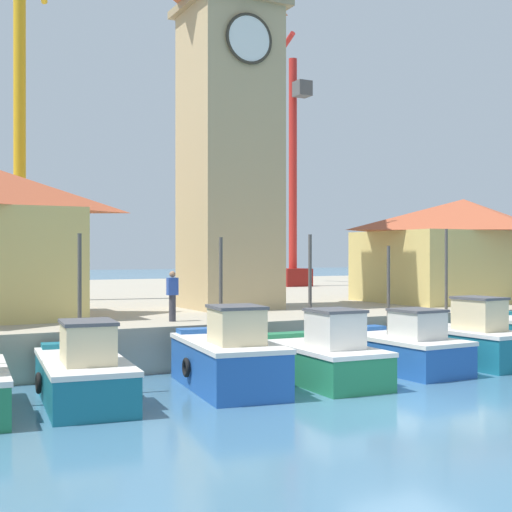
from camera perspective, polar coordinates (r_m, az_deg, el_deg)
The scene contains 12 objects.
ground_plane at distance 17.12m, azimuth 12.11°, elevation -11.86°, with size 300.00×300.00×0.00m, color teal.
quay_wharf at distance 41.56m, azimuth -12.49°, elevation -3.82°, with size 120.00×40.00×1.40m, color #A89E89.
fishing_boat_left_inner at distance 17.88m, azimuth -13.66°, elevation -9.12°, with size 2.45×5.15×4.08m.
fishing_boat_mid_left at distance 18.97m, azimuth -2.28°, elevation -8.24°, with size 2.59×4.82×4.02m.
fishing_boat_center at distance 20.10m, azimuth 5.25°, elevation -8.05°, with size 2.16×4.68×4.13m.
fishing_boat_mid_right at distance 22.38m, azimuth 11.54°, elevation -7.28°, with size 2.25×4.51×3.83m.
fishing_boat_right_inner at distance 24.28m, azimuth 16.10°, elevation -6.51°, with size 2.08×4.89×4.41m.
clock_tower at distance 29.18m, azimuth -2.14°, elevation 11.35°, with size 3.84×3.84×16.52m.
warehouse_right at distance 34.79m, azimuth 16.27°, elevation 0.58°, with size 9.48×6.12×4.75m.
port_crane_near at distance 48.92m, azimuth 2.78°, elevation 4.91°, with size 2.00×10.18×17.38m.
port_crane_far at distance 35.28m, azimuth -18.31°, elevation 9.42°, with size 3.80×9.66×20.31m.
dock_worker_near_tower at distance 23.13m, azimuth -6.70°, elevation -3.13°, with size 0.34×0.22×1.62m.
Camera 1 is at (-10.65, -12.92, 3.56)m, focal length 50.00 mm.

